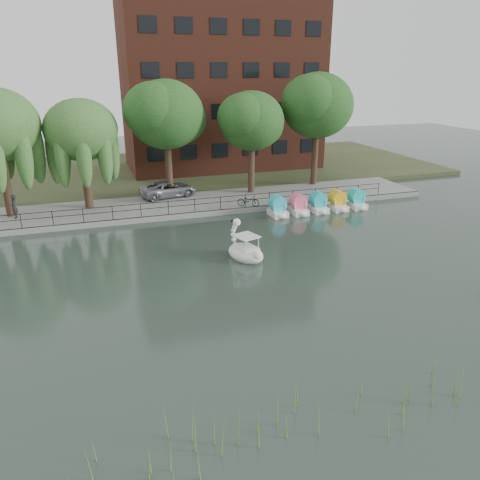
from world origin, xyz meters
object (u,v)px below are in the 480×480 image
minivan (168,188)px  bicycle (248,200)px  pedestrian (14,205)px  swan_boat (245,250)px

minivan → bicycle: minivan is taller
bicycle → pedestrian: pedestrian is taller
bicycle → pedestrian: 17.06m
minivan → pedestrian: pedestrian is taller
minivan → pedestrian: bearing=90.0°
minivan → pedestrian: 11.78m
minivan → bicycle: (5.38, -4.80, -0.26)m
minivan → swan_boat: swan_boat is taller
minivan → pedestrian: size_ratio=2.74×
bicycle → swan_boat: (-3.35, -8.97, -0.41)m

